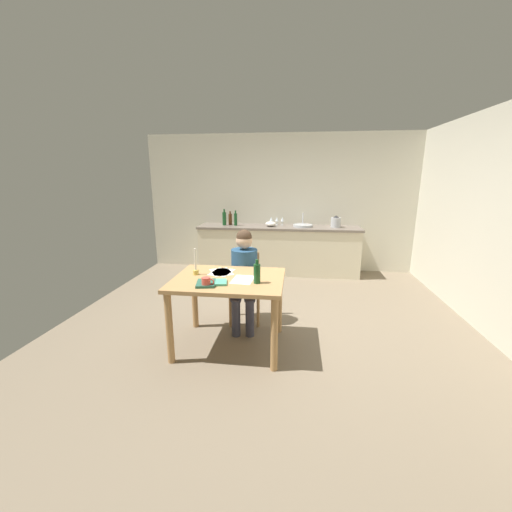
# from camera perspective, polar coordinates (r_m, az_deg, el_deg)

# --- Properties ---
(ground_plane) EXTENTS (5.20, 5.20, 0.04)m
(ground_plane) POSITION_cam_1_polar(r_m,az_deg,el_deg) (4.14, 2.01, -12.21)
(ground_plane) COLOR #7A6B56
(wall_back) EXTENTS (5.20, 0.12, 2.60)m
(wall_back) POSITION_cam_1_polar(r_m,az_deg,el_deg) (6.32, 4.36, 9.44)
(wall_back) COLOR beige
(wall_back) RESTS_ON ground
(wall_right) EXTENTS (0.12, 5.20, 2.60)m
(wall_right) POSITION_cam_1_polar(r_m,az_deg,el_deg) (4.36, 38.71, 4.26)
(wall_right) COLOR beige
(wall_right) RESTS_ON ground
(kitchen_counter) EXTENTS (3.02, 0.64, 0.90)m
(kitchen_counter) POSITION_cam_1_polar(r_m,az_deg,el_deg) (6.10, 4.03, 1.19)
(kitchen_counter) COLOR beige
(kitchen_counter) RESTS_ON ground
(dining_table) EXTENTS (1.15, 0.91, 0.78)m
(dining_table) POSITION_cam_1_polar(r_m,az_deg,el_deg) (3.38, -4.91, -5.90)
(dining_table) COLOR tan
(dining_table) RESTS_ON ground
(chair_at_table) EXTENTS (0.44, 0.44, 0.87)m
(chair_at_table) POSITION_cam_1_polar(r_m,az_deg,el_deg) (4.07, -1.98, -4.95)
(chair_at_table) COLOR tan
(chair_at_table) RESTS_ON ground
(person_seated) EXTENTS (0.36, 0.61, 1.19)m
(person_seated) POSITION_cam_1_polar(r_m,az_deg,el_deg) (3.87, -2.15, -2.95)
(person_seated) COLOR navy
(person_seated) RESTS_ON ground
(coffee_mug) EXTENTS (0.12, 0.09, 0.09)m
(coffee_mug) POSITION_cam_1_polar(r_m,az_deg,el_deg) (3.09, -8.89, -4.65)
(coffee_mug) COLOR #D84C3F
(coffee_mug) RESTS_ON dining_table
(candlestick) EXTENTS (0.06, 0.06, 0.29)m
(candlestick) POSITION_cam_1_polar(r_m,az_deg,el_deg) (3.47, -10.77, -2.01)
(candlestick) COLOR gold
(candlestick) RESTS_ON dining_table
(book_magazine) EXTENTS (0.22, 0.21, 0.02)m
(book_magazine) POSITION_cam_1_polar(r_m,az_deg,el_deg) (3.18, -6.99, -4.72)
(book_magazine) COLOR #4AA586
(book_magazine) RESTS_ON dining_table
(book_cookery) EXTENTS (0.22, 0.27, 0.02)m
(book_cookery) POSITION_cam_1_polar(r_m,az_deg,el_deg) (3.16, -8.98, -4.88)
(book_cookery) COLOR #295B48
(book_cookery) RESTS_ON dining_table
(paper_letter) EXTENTS (0.27, 0.33, 0.00)m
(paper_letter) POSITION_cam_1_polar(r_m,az_deg,el_deg) (3.54, -6.19, -2.88)
(paper_letter) COLOR white
(paper_letter) RESTS_ON dining_table
(paper_bill) EXTENTS (0.23, 0.31, 0.00)m
(paper_bill) POSITION_cam_1_polar(r_m,az_deg,el_deg) (3.27, -2.38, -4.25)
(paper_bill) COLOR white
(paper_bill) RESTS_ON dining_table
(paper_envelope) EXTENTS (0.32, 0.36, 0.00)m
(paper_envelope) POSITION_cam_1_polar(r_m,az_deg,el_deg) (3.55, -6.22, -2.87)
(paper_envelope) COLOR white
(paper_envelope) RESTS_ON dining_table
(wine_bottle_on_table) EXTENTS (0.07, 0.07, 0.24)m
(wine_bottle_on_table) POSITION_cam_1_polar(r_m,az_deg,el_deg) (3.14, 0.18, -3.10)
(wine_bottle_on_table) COLOR #194C23
(wine_bottle_on_table) RESTS_ON dining_table
(sink_unit) EXTENTS (0.36, 0.36, 0.24)m
(sink_unit) POSITION_cam_1_polar(r_m,az_deg,el_deg) (6.00, 8.40, 5.45)
(sink_unit) COLOR #B2B7BC
(sink_unit) RESTS_ON kitchen_counter
(bottle_oil) EXTENTS (0.07, 0.07, 0.31)m
(bottle_oil) POSITION_cam_1_polar(r_m,az_deg,el_deg) (6.15, -5.70, 6.75)
(bottle_oil) COLOR #194C23
(bottle_oil) RESTS_ON kitchen_counter
(bottle_vinegar) EXTENTS (0.07, 0.07, 0.26)m
(bottle_vinegar) POSITION_cam_1_polar(r_m,az_deg,el_deg) (6.21, -4.65, 6.65)
(bottle_vinegar) COLOR #593319
(bottle_vinegar) RESTS_ON kitchen_counter
(bottle_wine_red) EXTENTS (0.06, 0.06, 0.29)m
(bottle_wine_red) POSITION_cam_1_polar(r_m,az_deg,el_deg) (6.09, -3.68, 6.63)
(bottle_wine_red) COLOR #194C23
(bottle_wine_red) RESTS_ON kitchen_counter
(mixing_bowl) EXTENTS (0.20, 0.20, 0.09)m
(mixing_bowl) POSITION_cam_1_polar(r_m,az_deg,el_deg) (5.98, 2.66, 5.78)
(mixing_bowl) COLOR white
(mixing_bowl) RESTS_ON kitchen_counter
(stovetop_kettle) EXTENTS (0.18, 0.18, 0.22)m
(stovetop_kettle) POSITION_cam_1_polar(r_m,az_deg,el_deg) (6.03, 14.13, 5.94)
(stovetop_kettle) COLOR #B7BABF
(stovetop_kettle) RESTS_ON kitchen_counter
(wine_glass_near_sink) EXTENTS (0.07, 0.07, 0.15)m
(wine_glass_near_sink) POSITION_cam_1_polar(r_m,az_deg,el_deg) (6.14, 4.76, 6.55)
(wine_glass_near_sink) COLOR silver
(wine_glass_near_sink) RESTS_ON kitchen_counter
(wine_glass_by_kettle) EXTENTS (0.07, 0.07, 0.15)m
(wine_glass_by_kettle) POSITION_cam_1_polar(r_m,az_deg,el_deg) (6.15, 3.78, 6.58)
(wine_glass_by_kettle) COLOR silver
(wine_glass_by_kettle) RESTS_ON kitchen_counter
(wine_glass_back_left) EXTENTS (0.07, 0.07, 0.15)m
(wine_glass_back_left) POSITION_cam_1_polar(r_m,az_deg,el_deg) (6.15, 2.75, 6.60)
(wine_glass_back_left) COLOR silver
(wine_glass_back_left) RESTS_ON kitchen_counter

